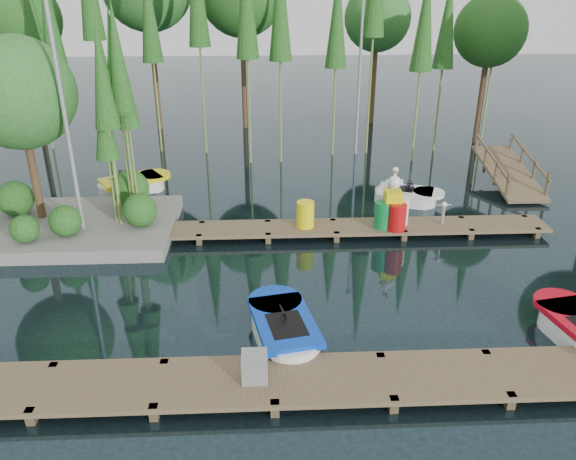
{
  "coord_description": "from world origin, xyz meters",
  "views": [
    {
      "loc": [
        -0.13,
        -12.95,
        7.21
      ],
      "look_at": [
        0.5,
        0.5,
        1.1
      ],
      "focal_mm": 35.0,
      "sensor_mm": 36.0,
      "label": 1
    }
  ],
  "objects_px": {
    "island": "(48,129)",
    "boat_yellow_far": "(133,185)",
    "yellow_barrel": "(305,214)",
    "boat_blue": "(284,330)",
    "drum_cluster": "(393,210)",
    "utility_cabinet": "(255,367)"
  },
  "relations": [
    {
      "from": "boat_blue",
      "to": "boat_yellow_far",
      "type": "relative_size",
      "value": 0.98
    },
    {
      "from": "boat_yellow_far",
      "to": "utility_cabinet",
      "type": "bearing_deg",
      "value": -78.72
    },
    {
      "from": "island",
      "to": "yellow_barrel",
      "type": "bearing_deg",
      "value": -6.09
    },
    {
      "from": "yellow_barrel",
      "to": "boat_yellow_far",
      "type": "bearing_deg",
      "value": 146.23
    },
    {
      "from": "boat_yellow_far",
      "to": "drum_cluster",
      "type": "bearing_deg",
      "value": -36.76
    },
    {
      "from": "boat_blue",
      "to": "boat_yellow_far",
      "type": "bearing_deg",
      "value": 107.32
    },
    {
      "from": "island",
      "to": "boat_yellow_far",
      "type": "distance_m",
      "value": 4.56
    },
    {
      "from": "utility_cabinet",
      "to": "yellow_barrel",
      "type": "relative_size",
      "value": 0.74
    },
    {
      "from": "island",
      "to": "boat_yellow_far",
      "type": "height_order",
      "value": "island"
    },
    {
      "from": "utility_cabinet",
      "to": "yellow_barrel",
      "type": "bearing_deg",
      "value": 78.11
    },
    {
      "from": "boat_blue",
      "to": "yellow_barrel",
      "type": "height_order",
      "value": "yellow_barrel"
    },
    {
      "from": "yellow_barrel",
      "to": "utility_cabinet",
      "type": "bearing_deg",
      "value": -101.89
    },
    {
      "from": "boat_blue",
      "to": "drum_cluster",
      "type": "bearing_deg",
      "value": 44.83
    },
    {
      "from": "utility_cabinet",
      "to": "yellow_barrel",
      "type": "xyz_separation_m",
      "value": [
        1.47,
        7.0,
        0.1
      ]
    },
    {
      "from": "boat_blue",
      "to": "yellow_barrel",
      "type": "xyz_separation_m",
      "value": [
        0.87,
        5.35,
        0.44
      ]
    },
    {
      "from": "island",
      "to": "drum_cluster",
      "type": "bearing_deg",
      "value": -5.35
    },
    {
      "from": "boat_yellow_far",
      "to": "yellow_barrel",
      "type": "xyz_separation_m",
      "value": [
        5.98,
        -4.0,
        0.41
      ]
    },
    {
      "from": "yellow_barrel",
      "to": "drum_cluster",
      "type": "bearing_deg",
      "value": -3.28
    },
    {
      "from": "island",
      "to": "yellow_barrel",
      "type": "distance_m",
      "value": 7.86
    },
    {
      "from": "island",
      "to": "yellow_barrel",
      "type": "xyz_separation_m",
      "value": [
        7.42,
        -0.79,
        -2.49
      ]
    },
    {
      "from": "island",
      "to": "boat_yellow_far",
      "type": "relative_size",
      "value": 2.32
    },
    {
      "from": "boat_blue",
      "to": "boat_yellow_far",
      "type": "height_order",
      "value": "boat_yellow_far"
    }
  ]
}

